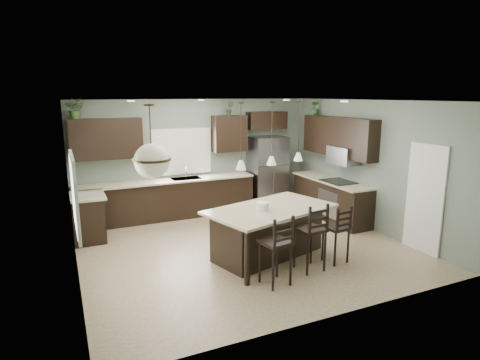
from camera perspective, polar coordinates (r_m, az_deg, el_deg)
name	(u,v)px	position (r m, az deg, el deg)	size (l,w,h in m)	color
ground	(244,247)	(7.91, 0.55, -9.51)	(6.00, 6.00, 0.00)	#9E8466
pantry_door	(425,199)	(8.17, 24.79, -2.44)	(0.04, 0.82, 2.04)	white
window_back	(182,151)	(9.88, -8.29, 4.04)	(1.35, 0.02, 1.00)	white
window_left	(74,195)	(6.03, -22.58, -1.94)	(0.02, 1.10, 1.00)	white
left_return_cabs	(88,218)	(8.73, -20.79, -5.10)	(0.60, 0.90, 0.90)	black
left_return_countertop	(87,196)	(8.61, -20.89, -2.10)	(0.66, 0.96, 0.04)	#C1B392
back_lower_cabs	(168,200)	(9.71, -10.17, -2.79)	(4.20, 0.60, 0.90)	black
back_countertop	(168,181)	(9.58, -10.25, -0.10)	(4.20, 0.66, 0.04)	#C1B392
sink_inset	(186,178)	(9.70, -7.68, 0.22)	(0.70, 0.45, 0.01)	gray
faucet	(186,173)	(9.64, -7.65, 1.03)	(0.02, 0.02, 0.28)	silver
back_upper_left	(106,139)	(9.35, -18.49, 5.56)	(1.55, 0.34, 0.90)	black
back_upper_right	(229,134)	(10.09, -1.51, 6.62)	(0.85, 0.34, 0.90)	black
fridge_header	(267,120)	(10.51, 3.81, 8.46)	(1.05, 0.34, 0.45)	black
right_lower_cabs	(331,199)	(9.84, 12.76, -2.71)	(0.60, 2.35, 0.90)	black
right_countertop	(331,180)	(9.72, 12.80, -0.04)	(0.66, 2.35, 0.04)	#C1B392
cooktop	(338,182)	(9.50, 13.80, -0.21)	(0.58, 0.75, 0.02)	black
wall_oven_front	(327,204)	(9.45, 12.29, -3.30)	(0.01, 0.72, 0.60)	gray
right_upper_cabs	(338,137)	(9.65, 13.80, 6.02)	(0.34, 2.35, 0.90)	black
microwave	(343,155)	(9.45, 14.46, 3.42)	(0.40, 0.75, 0.40)	gray
refrigerator	(267,172)	(10.48, 3.85, 1.14)	(0.90, 0.74, 1.85)	gray
kitchen_island	(270,232)	(7.35, 4.32, -7.44)	(2.27, 1.29, 0.92)	black
serving_dish	(263,206)	(7.05, 3.23, -3.72)	(0.24, 0.24, 0.14)	silver
bar_stool_left	(275,250)	(6.29, 5.06, -9.85)	(0.42, 0.42, 1.14)	black
bar_stool_center	(310,236)	(6.85, 9.93, -7.92)	(0.44, 0.44, 1.18)	black
bar_stool_right	(336,234)	(7.28, 13.48, -7.43)	(0.39, 0.39, 1.05)	black
pendant_left	(241,136)	(6.48, 0.14, 6.21)	(0.17, 0.17, 1.10)	white
pendant_center	(272,134)	(6.96, 4.55, 6.58)	(0.17, 0.17, 1.10)	white
pendant_right	(299,131)	(7.46, 8.39, 6.86)	(0.17, 0.17, 1.10)	white
chandelier	(151,142)	(5.40, -12.56, 5.35)	(0.51, 0.51, 0.98)	beige
plant_back_left	(76,109)	(9.23, -22.31, 9.36)	(0.39, 0.34, 0.43)	#395A27
plant_back_right	(230,108)	(10.02, -1.50, 10.15)	(0.19, 0.15, 0.35)	#335A27
plant_right_wall	(314,108)	(10.36, 10.53, 9.99)	(0.19, 0.19, 0.33)	#2D5B27
room_shell	(244,161)	(7.46, 0.57, 2.72)	(6.00, 6.00, 6.00)	slate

